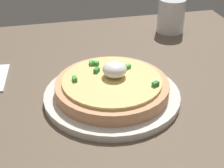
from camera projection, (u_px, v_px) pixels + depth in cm
name	position (u px, v px, depth cm)	size (l,w,h in cm)	color
dining_table	(86.00, 95.00, 72.54)	(98.70, 79.87, 3.00)	brown
plate	(112.00, 96.00, 68.32)	(26.99, 26.99, 1.45)	silver
pizza	(112.00, 86.00, 67.17)	(22.35, 22.35, 6.00)	tan
cup_near	(171.00, 17.00, 96.57)	(7.66, 7.66, 9.50)	silver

